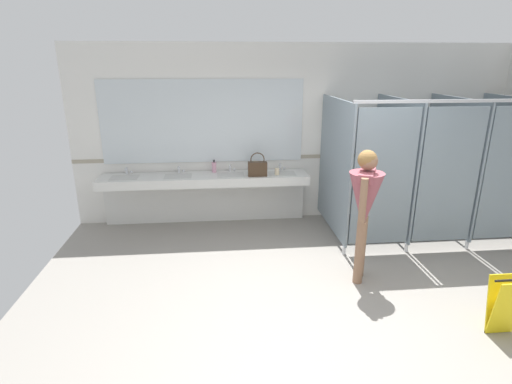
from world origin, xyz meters
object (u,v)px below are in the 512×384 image
(handbag, at_px, (257,168))
(wet_floor_sign, at_px, (504,305))
(paper_cup, at_px, (277,172))
(person_standing, at_px, (365,201))
(soap_dispenser, at_px, (214,167))

(handbag, height_order, wet_floor_sign, handbag)
(handbag, xyz_separation_m, wet_floor_sign, (2.10, -2.89, -0.67))
(paper_cup, bearing_deg, wet_floor_sign, -58.35)
(person_standing, height_order, paper_cup, person_standing)
(handbag, height_order, soap_dispenser, handbag)
(soap_dispenser, relative_size, paper_cup, 1.85)
(handbag, xyz_separation_m, soap_dispenser, (-0.67, 0.29, -0.04))
(handbag, height_order, paper_cup, handbag)
(person_standing, height_order, soap_dispenser, person_standing)
(person_standing, distance_m, handbag, 2.05)
(soap_dispenser, bearing_deg, wet_floor_sign, -48.87)
(soap_dispenser, relative_size, wet_floor_sign, 0.34)
(handbag, xyz_separation_m, paper_cup, (0.31, 0.02, -0.07))
(handbag, distance_m, soap_dispenser, 0.73)
(paper_cup, xyz_separation_m, wet_floor_sign, (1.79, -2.91, -0.60))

